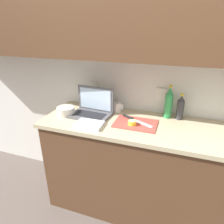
# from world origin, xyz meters

# --- Properties ---
(ground_plane) EXTENTS (12.00, 12.00, 0.00)m
(ground_plane) POSITION_xyz_m (0.00, 0.00, 0.00)
(ground_plane) COLOR #564C47
(ground_plane) RESTS_ON ground
(wall_back) EXTENTS (5.20, 0.38, 2.60)m
(wall_back) POSITION_xyz_m (-0.00, 0.22, 1.56)
(wall_back) COLOR white
(wall_back) RESTS_ON ground_plane
(counter_unit) EXTENTS (1.86, 0.59, 0.92)m
(counter_unit) POSITION_xyz_m (0.02, 0.00, 0.47)
(counter_unit) COLOR brown
(counter_unit) RESTS_ON ground_plane
(laptop) EXTENTS (0.37, 0.26, 0.25)m
(laptop) POSITION_xyz_m (-0.54, 0.05, 0.98)
(laptop) COLOR #515156
(laptop) RESTS_ON counter_unit
(cutting_board) EXTENTS (0.35, 0.25, 0.01)m
(cutting_board) POSITION_xyz_m (-0.12, -0.01, 0.93)
(cutting_board) COLOR #D1473D
(cutting_board) RESTS_ON counter_unit
(knife) EXTENTS (0.29, 0.16, 0.02)m
(knife) POSITION_xyz_m (-0.17, 0.05, 0.94)
(knife) COLOR silver
(knife) RESTS_ON cutting_board
(lemon_half_cut) EXTENTS (0.07, 0.07, 0.04)m
(lemon_half_cut) POSITION_xyz_m (-0.14, -0.05, 0.95)
(lemon_half_cut) COLOR yellow
(lemon_half_cut) RESTS_ON cutting_board
(bottle_green_soda) EXTENTS (0.06, 0.06, 0.23)m
(bottle_green_soda) POSITION_xyz_m (0.22, 0.21, 1.03)
(bottle_green_soda) COLOR #333338
(bottle_green_soda) RESTS_ON counter_unit
(bottle_oil_tall) EXTENTS (0.07, 0.07, 0.30)m
(bottle_oil_tall) POSITION_xyz_m (0.12, 0.21, 1.06)
(bottle_oil_tall) COLOR #2D934C
(bottle_oil_tall) RESTS_ON counter_unit
(measuring_cup) EXTENTS (0.10, 0.08, 0.09)m
(measuring_cup) POSITION_xyz_m (-0.35, 0.19, 0.97)
(measuring_cup) COLOR silver
(measuring_cup) RESTS_ON counter_unit
(bowl_white) EXTENTS (0.16, 0.16, 0.07)m
(bowl_white) POSITION_xyz_m (-0.77, -0.03, 0.96)
(bowl_white) COLOR beige
(bowl_white) RESTS_ON counter_unit
(dish_towel) EXTENTS (0.23, 0.17, 0.02)m
(dish_towel) POSITION_xyz_m (-0.47, -0.17, 0.93)
(dish_towel) COLOR white
(dish_towel) RESTS_ON counter_unit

